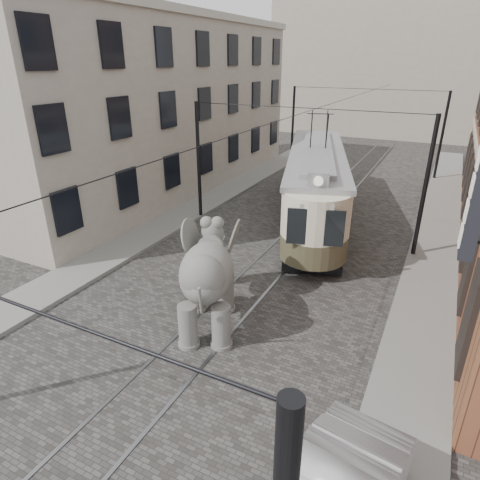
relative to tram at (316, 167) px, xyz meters
The scene contains 9 objects.
ground 9.23m from the tram, 88.71° to the right, with size 120.00×120.00×0.00m, color #494643.
tram_rails 9.23m from the tram, 88.71° to the right, with size 1.54×80.00×0.02m, color slate, non-canonical shape.
sidewalk_right 11.10m from the tram, 54.89° to the right, with size 2.00×60.00×0.15m, color slate.
sidewalk_left 11.16m from the tram, 125.55° to the right, with size 2.00×60.00×0.15m, color slate.
stucco_building 11.10m from the tram, behind, with size 7.00×24.00×10.00m, color gray.
distant_block 31.47m from the tram, 89.63° to the left, with size 28.00×10.00×14.00m, color gray.
catenary 3.83m from the tram, 90.02° to the right, with size 11.00×30.20×6.00m, color black, non-canonical shape.
tram is the anchor object (origin of this frame).
elephant 11.29m from the tram, 89.53° to the right, with size 2.76×5.00×3.06m, color #5C5A55, non-canonical shape.
Camera 1 is at (5.78, -11.83, 7.87)m, focal length 30.91 mm.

